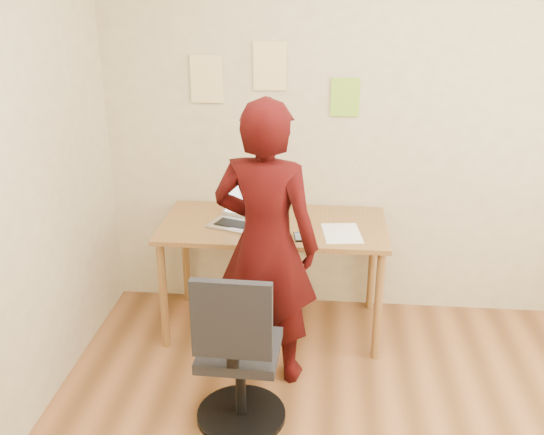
# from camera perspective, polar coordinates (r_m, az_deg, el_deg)

# --- Properties ---
(room) EXTENTS (3.58, 3.58, 2.78)m
(room) POSITION_cam_1_polar(r_m,az_deg,el_deg) (2.28, 12.09, 0.08)
(room) COLOR brown
(room) RESTS_ON ground
(desk) EXTENTS (1.40, 0.70, 0.74)m
(desk) POSITION_cam_1_polar(r_m,az_deg,el_deg) (3.81, 0.16, -1.76)
(desk) COLOR brown
(desk) RESTS_ON ground
(laptop) EXTENTS (0.39, 0.37, 0.23)m
(laptop) POSITION_cam_1_polar(r_m,az_deg,el_deg) (3.77, -3.02, 0.19)
(laptop) COLOR #ABABB2
(laptop) RESTS_ON desk
(paper_sheet) EXTENTS (0.26, 0.34, 0.00)m
(paper_sheet) POSITION_cam_1_polar(r_m,az_deg,el_deg) (3.66, 6.60, -1.47)
(paper_sheet) COLOR white
(paper_sheet) RESTS_ON desk
(phone) EXTENTS (0.09, 0.14, 0.01)m
(phone) POSITION_cam_1_polar(r_m,az_deg,el_deg) (3.57, 2.64, -1.84)
(phone) COLOR black
(phone) RESTS_ON desk
(wall_note_left) EXTENTS (0.21, 0.00, 0.30)m
(wall_note_left) POSITION_cam_1_polar(r_m,az_deg,el_deg) (3.97, -6.17, 12.82)
(wall_note_left) COLOR #F5D892
(wall_note_left) RESTS_ON room
(wall_note_mid) EXTENTS (0.21, 0.00, 0.30)m
(wall_note_mid) POSITION_cam_1_polar(r_m,az_deg,el_deg) (3.90, -0.19, 14.06)
(wall_note_mid) COLOR #F5D892
(wall_note_mid) RESTS_ON room
(wall_note_right) EXTENTS (0.18, 0.00, 0.24)m
(wall_note_right) POSITION_cam_1_polar(r_m,az_deg,el_deg) (3.91, 6.89, 11.16)
(wall_note_right) COLOR #91D42F
(wall_note_right) RESTS_ON room
(office_chair) EXTENTS (0.47, 0.47, 0.90)m
(office_chair) POSITION_cam_1_polar(r_m,az_deg,el_deg) (3.11, -3.22, -13.39)
(office_chair) COLOR black
(office_chair) RESTS_ON ground
(person) EXTENTS (0.66, 0.51, 1.62)m
(person) POSITION_cam_1_polar(r_m,az_deg,el_deg) (3.31, -0.57, -2.58)
(person) COLOR #310606
(person) RESTS_ON ground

